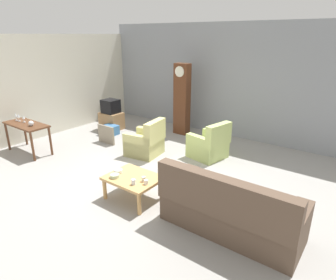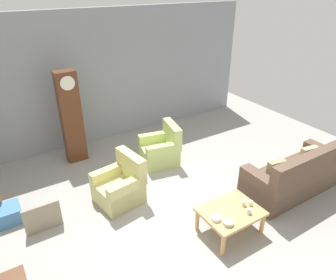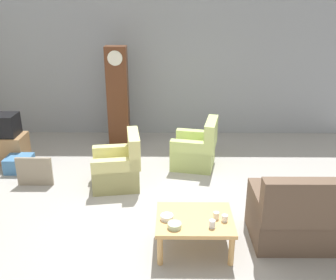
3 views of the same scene
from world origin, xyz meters
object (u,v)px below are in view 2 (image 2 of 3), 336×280
at_px(couch_floral, 295,176).
at_px(storage_box_blue, 7,214).
at_px(framed_picture_leaning, 43,218).
at_px(armchair_olive_near, 120,187).
at_px(coffee_table_wood, 231,213).
at_px(cup_cream_tall, 244,203).
at_px(grandfather_clock, 71,118).
at_px(cup_blue_rimmed, 249,211).
at_px(bowl_shallow_green, 228,223).
at_px(armchair_olive_far, 161,150).
at_px(bowl_white_stacked, 216,218).
at_px(cup_white_porcelain, 250,203).

bearing_deg(couch_floral, storage_box_blue, 157.05).
relative_size(framed_picture_leaning, storage_box_blue, 1.32).
relative_size(armchair_olive_near, storage_box_blue, 2.03).
bearing_deg(armchair_olive_near, storage_box_blue, 164.73).
distance_m(coffee_table_wood, storage_box_blue, 3.83).
bearing_deg(cup_cream_tall, storage_box_blue, 146.20).
relative_size(grandfather_clock, cup_cream_tall, 23.28).
height_order(armchair_olive_near, framed_picture_leaning, armchair_olive_near).
bearing_deg(cup_blue_rimmed, coffee_table_wood, 134.26).
xyz_separation_m(storage_box_blue, bowl_shallow_green, (2.85, -2.45, 0.33)).
bearing_deg(armchair_olive_near, armchair_olive_far, 30.02).
bearing_deg(storage_box_blue, bowl_shallow_green, -40.70).
bearing_deg(coffee_table_wood, bowl_white_stacked, -174.03).
bearing_deg(armchair_olive_near, grandfather_clock, 97.04).
xyz_separation_m(bowl_white_stacked, bowl_shallow_green, (0.09, -0.18, 0.00)).
distance_m(cup_blue_rimmed, bowl_shallow_green, 0.45).
bearing_deg(cup_cream_tall, cup_blue_rimmed, -109.90).
distance_m(framed_picture_leaning, bowl_shallow_green, 3.03).
bearing_deg(cup_cream_tall, coffee_table_wood, 176.45).
bearing_deg(framed_picture_leaning, armchair_olive_near, 1.50).
bearing_deg(cup_white_porcelain, coffee_table_wood, 169.61).
bearing_deg(grandfather_clock, bowl_white_stacked, -73.65).
distance_m(grandfather_clock, framed_picture_leaning, 2.44).
height_order(armchair_olive_near, armchair_olive_far, same).
distance_m(bowl_white_stacked, bowl_shallow_green, 0.20).
distance_m(storage_box_blue, cup_cream_tall, 4.06).
xyz_separation_m(couch_floral, cup_blue_rimmed, (-1.62, -0.35, 0.14)).
relative_size(armchair_olive_far, grandfather_clock, 0.44).
relative_size(coffee_table_wood, cup_white_porcelain, 11.72).
height_order(armchair_olive_far, bowl_shallow_green, armchair_olive_far).
bearing_deg(bowl_shallow_green, cup_cream_tall, 20.92).
bearing_deg(storage_box_blue, armchair_olive_near, -15.27).
bearing_deg(framed_picture_leaning, storage_box_blue, 131.17).
relative_size(cup_blue_rimmed, bowl_white_stacked, 0.61).
height_order(couch_floral, grandfather_clock, grandfather_clock).
bearing_deg(cup_white_porcelain, grandfather_clock, 115.71).
height_order(couch_floral, storage_box_blue, couch_floral).
bearing_deg(couch_floral, framed_picture_leaning, 161.01).
distance_m(coffee_table_wood, cup_cream_tall, 0.29).
distance_m(armchair_olive_near, armchair_olive_far, 1.57).
height_order(armchair_olive_far, coffee_table_wood, armchair_olive_far).
distance_m(cup_white_porcelain, cup_cream_tall, 0.11).
relative_size(armchair_olive_near, grandfather_clock, 0.44).
distance_m(storage_box_blue, cup_blue_rimmed, 4.11).
xyz_separation_m(cup_cream_tall, bowl_shallow_green, (-0.52, -0.20, -0.01)).
bearing_deg(storage_box_blue, grandfather_clock, 40.33).
distance_m(armchair_olive_near, coffee_table_wood, 2.09).
bearing_deg(framed_picture_leaning, cup_cream_tall, -30.49).
relative_size(grandfather_clock, storage_box_blue, 4.63).
height_order(couch_floral, bowl_white_stacked, couch_floral).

